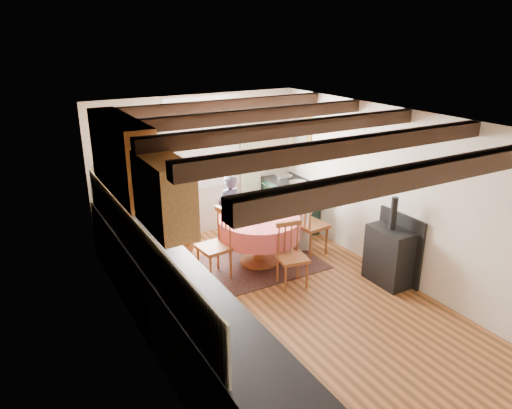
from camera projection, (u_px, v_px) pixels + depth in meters
floor at (287, 307)px, 6.12m from camera, size 3.60×5.50×0.00m
ceiling at (292, 121)px, 5.29m from camera, size 3.60×5.50×0.00m
wall_back at (198, 167)px, 7.95m from camera, size 3.60×0.00×2.40m
wall_front at (497, 343)px, 3.46m from camera, size 3.60×0.00×2.40m
wall_left at (142, 253)px, 4.87m from camera, size 0.00×5.50×2.40m
wall_right at (398, 196)px, 6.54m from camera, size 0.00×5.50×2.40m
beam_a at (434, 172)px, 3.69m from camera, size 3.60×0.16×0.16m
beam_b at (350, 146)px, 4.51m from camera, size 3.60×0.16×0.16m
beam_c at (291, 129)px, 5.32m from camera, size 3.60×0.16×0.16m
beam_d at (248, 116)px, 6.14m from camera, size 3.60×0.16×0.16m
beam_e at (215, 106)px, 6.96m from camera, size 3.60×0.16×0.16m
splash_left at (136, 242)px, 5.12m from camera, size 0.02×4.50×0.55m
splash_back at (140, 176)px, 7.47m from camera, size 1.40×0.02×0.55m
base_cabinet_left at (174, 309)px, 5.27m from camera, size 0.60×5.30×0.88m
base_cabinet_back at (146, 227)px, 7.47m from camera, size 1.30×0.60×0.88m
worktop_left at (174, 272)px, 5.12m from camera, size 0.64×5.30×0.04m
worktop_back at (144, 200)px, 7.30m from camera, size 1.30×0.64×0.04m
wall_cabinet_glass at (121, 155)px, 5.67m from camera, size 0.34×1.80×0.90m
wall_cabinet_solid at (164, 194)px, 4.46m from camera, size 0.34×0.90×0.70m
window_frame at (203, 143)px, 7.85m from camera, size 1.34×0.03×1.54m
window_pane at (203, 143)px, 7.85m from camera, size 1.20×0.01×1.40m
curtain_left at (158, 181)px, 7.55m from camera, size 0.35×0.10×2.10m
curtain_right at (251, 167)px, 8.34m from camera, size 0.35×0.10×2.10m
curtain_rod at (204, 107)px, 7.57m from camera, size 2.00×0.03×0.03m
wall_picture at (302, 132)px, 8.23m from camera, size 0.04×0.50×0.60m
wall_plate at (254, 132)px, 8.24m from camera, size 0.30×0.02×0.30m
rug at (259, 263)px, 7.26m from camera, size 1.78×1.38×0.01m
dining_table at (259, 241)px, 7.14m from camera, size 1.22×1.22×0.74m
chair_near at (292, 256)px, 6.48m from camera, size 0.45×0.47×0.91m
chair_left at (214, 245)px, 6.69m from camera, size 0.50×0.48×1.01m
chair_right at (311, 222)px, 7.42m from camera, size 0.52×0.50×1.05m
aga_range at (290, 205)px, 8.41m from camera, size 0.64×0.98×0.91m
cast_iron_stove at (391, 241)px, 6.50m from camera, size 0.38×0.63×1.27m
child_far at (230, 210)px, 7.69m from camera, size 0.48×0.35×1.22m
child_right at (302, 216)px, 7.59m from camera, size 0.50×0.63×1.13m
bowl_a at (248, 218)px, 6.97m from camera, size 0.28×0.28×0.05m
bowl_b at (242, 212)px, 7.20m from camera, size 0.19×0.19×0.06m
cup at (255, 218)px, 6.92m from camera, size 0.11×0.11×0.10m
canister_tall at (123, 194)px, 7.15m from camera, size 0.13×0.13×0.23m
canister_wide at (138, 191)px, 7.32m from camera, size 0.17×0.17×0.19m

